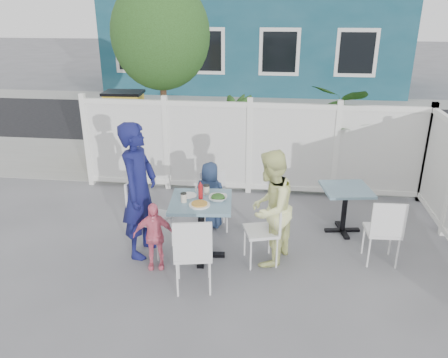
# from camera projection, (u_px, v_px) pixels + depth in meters

# --- Properties ---
(ground) EXTENTS (80.00, 80.00, 0.00)m
(ground) POSITION_uv_depth(u_px,v_px,m) (226.00, 265.00, 5.56)
(ground) COLOR slate
(near_sidewalk) EXTENTS (24.00, 2.60, 0.01)m
(near_sidewalk) POSITION_uv_depth(u_px,v_px,m) (248.00, 165.00, 9.06)
(near_sidewalk) COLOR gray
(near_sidewalk) RESTS_ON ground
(street) EXTENTS (24.00, 5.00, 0.01)m
(street) POSITION_uv_depth(u_px,v_px,m) (258.00, 122.00, 12.47)
(street) COLOR black
(street) RESTS_ON ground
(far_sidewalk) EXTENTS (24.00, 1.60, 0.01)m
(far_sidewalk) POSITION_uv_depth(u_px,v_px,m) (263.00, 100.00, 15.33)
(far_sidewalk) COLOR gray
(far_sidewalk) RESTS_ON ground
(building) EXTENTS (11.00, 6.00, 6.00)m
(building) POSITION_uv_depth(u_px,v_px,m) (257.00, 8.00, 17.41)
(building) COLOR #124252
(building) RESTS_ON ground
(fence_back) EXTENTS (5.86, 0.08, 1.60)m
(fence_back) POSITION_uv_depth(u_px,v_px,m) (249.00, 150.00, 7.47)
(fence_back) COLOR white
(fence_back) RESTS_ON ground
(tree) EXTENTS (1.80, 1.62, 3.59)m
(tree) POSITION_uv_depth(u_px,v_px,m) (161.00, 35.00, 7.83)
(tree) COLOR #382316
(tree) RESTS_ON ground
(utility_cabinet) EXTENTS (0.77, 0.57, 1.37)m
(utility_cabinet) POSITION_uv_depth(u_px,v_px,m) (126.00, 126.00, 9.30)
(utility_cabinet) COLOR gold
(utility_cabinet) RESTS_ON ground
(potted_shrub_a) EXTENTS (1.19, 1.19, 1.56)m
(potted_shrub_a) POSITION_uv_depth(u_px,v_px,m) (234.00, 138.00, 8.16)
(potted_shrub_a) COLOR #213F15
(potted_shrub_a) RESTS_ON ground
(potted_shrub_b) EXTENTS (2.15, 2.03, 1.89)m
(potted_shrub_b) POSITION_uv_depth(u_px,v_px,m) (330.00, 134.00, 7.80)
(potted_shrub_b) COLOR #213F15
(potted_shrub_b) RESTS_ON ground
(main_table) EXTENTS (0.84, 0.84, 0.81)m
(main_table) POSITION_uv_depth(u_px,v_px,m) (201.00, 213.00, 5.54)
(main_table) COLOR teal
(main_table) RESTS_ON ground
(spare_table) EXTENTS (0.75, 0.75, 0.69)m
(spare_table) POSITION_uv_depth(u_px,v_px,m) (346.00, 198.00, 6.21)
(spare_table) COLOR teal
(spare_table) RESTS_ON ground
(chair_left) EXTENTS (0.54, 0.56, 1.01)m
(chair_left) POSITION_uv_depth(u_px,v_px,m) (145.00, 210.00, 5.72)
(chair_left) COLOR white
(chair_left) RESTS_ON ground
(chair_right) EXTENTS (0.50, 0.51, 0.91)m
(chair_right) POSITION_uv_depth(u_px,v_px,m) (267.00, 224.00, 5.47)
(chair_right) COLOR white
(chair_right) RESTS_ON ground
(chair_back) EXTENTS (0.46, 0.46, 0.83)m
(chair_back) POSITION_uv_depth(u_px,v_px,m) (214.00, 196.00, 6.38)
(chair_back) COLOR white
(chair_back) RESTS_ON ground
(chair_near) EXTENTS (0.50, 0.49, 0.94)m
(chair_near) POSITION_uv_depth(u_px,v_px,m) (193.00, 250.00, 4.86)
(chair_near) COLOR white
(chair_near) RESTS_ON ground
(chair_spare) EXTENTS (0.42, 0.41, 0.90)m
(chair_spare) POSITION_uv_depth(u_px,v_px,m) (385.00, 228.00, 5.40)
(chair_spare) COLOR white
(chair_spare) RESTS_ON ground
(man) EXTENTS (0.50, 0.69, 1.79)m
(man) POSITION_uv_depth(u_px,v_px,m) (139.00, 191.00, 5.54)
(man) COLOR #141750
(man) RESTS_ON ground
(woman) EXTENTS (0.79, 0.88, 1.49)m
(woman) POSITION_uv_depth(u_px,v_px,m) (270.00, 208.00, 5.39)
(woman) COLOR #E8F556
(woman) RESTS_ON ground
(boy) EXTENTS (0.52, 0.37, 1.00)m
(boy) POSITION_uv_depth(u_px,v_px,m) (210.00, 195.00, 6.38)
(boy) COLOR navy
(boy) RESTS_ON ground
(toddler) EXTENTS (0.54, 0.30, 0.88)m
(toddler) POSITION_uv_depth(u_px,v_px,m) (154.00, 236.00, 5.38)
(toddler) COLOR pink
(toddler) RESTS_ON ground
(plate_main) EXTENTS (0.26, 0.26, 0.02)m
(plate_main) POSITION_uv_depth(u_px,v_px,m) (199.00, 205.00, 5.33)
(plate_main) COLOR white
(plate_main) RESTS_ON main_table
(plate_side) EXTENTS (0.21, 0.21, 0.01)m
(plate_side) POSITION_uv_depth(u_px,v_px,m) (189.00, 195.00, 5.60)
(plate_side) COLOR white
(plate_side) RESTS_ON main_table
(salad_bowl) EXTENTS (0.23, 0.23, 0.06)m
(salad_bowl) POSITION_uv_depth(u_px,v_px,m) (218.00, 198.00, 5.46)
(salad_bowl) COLOR white
(salad_bowl) RESTS_ON main_table
(coffee_cup_a) EXTENTS (0.07, 0.07, 0.11)m
(coffee_cup_a) POSITION_uv_depth(u_px,v_px,m) (184.00, 198.00, 5.40)
(coffee_cup_a) COLOR beige
(coffee_cup_a) RESTS_ON main_table
(coffee_cup_b) EXTENTS (0.08, 0.08, 0.12)m
(coffee_cup_b) POSITION_uv_depth(u_px,v_px,m) (206.00, 190.00, 5.63)
(coffee_cup_b) COLOR beige
(coffee_cup_b) RESTS_ON main_table
(ketchup_bottle) EXTENTS (0.06, 0.06, 0.18)m
(ketchup_bottle) POSITION_uv_depth(u_px,v_px,m) (201.00, 192.00, 5.49)
(ketchup_bottle) COLOR #A8161A
(ketchup_bottle) RESTS_ON main_table
(salt_shaker) EXTENTS (0.03, 0.03, 0.07)m
(salt_shaker) POSITION_uv_depth(u_px,v_px,m) (196.00, 189.00, 5.71)
(salt_shaker) COLOR white
(salt_shaker) RESTS_ON main_table
(pepper_shaker) EXTENTS (0.03, 0.03, 0.07)m
(pepper_shaker) POSITION_uv_depth(u_px,v_px,m) (202.00, 190.00, 5.69)
(pepper_shaker) COLOR black
(pepper_shaker) RESTS_ON main_table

